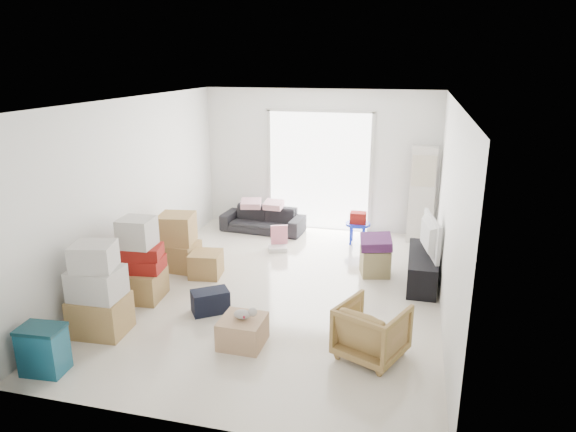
# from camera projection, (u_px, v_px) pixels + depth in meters

# --- Properties ---
(room_shell) EXTENTS (4.98, 6.48, 3.18)m
(room_shell) POSITION_uv_depth(u_px,v_px,m) (279.00, 200.00, 7.09)
(room_shell) COLOR silver
(room_shell) RESTS_ON ground
(sliding_door) EXTENTS (2.10, 0.04, 2.33)m
(sliding_door) POSITION_uv_depth(u_px,v_px,m) (319.00, 166.00, 9.88)
(sliding_door) COLOR white
(sliding_door) RESTS_ON room_shell
(ac_tower) EXTENTS (0.45, 0.30, 1.75)m
(ac_tower) POSITION_uv_depth(u_px,v_px,m) (422.00, 195.00, 9.24)
(ac_tower) COLOR beige
(ac_tower) RESTS_ON room_shell
(tv_console) EXTENTS (0.41, 1.36, 0.45)m
(tv_console) POSITION_uv_depth(u_px,v_px,m) (422.00, 268.00, 7.67)
(tv_console) COLOR black
(tv_console) RESTS_ON room_shell
(television) EXTENTS (0.74, 1.07, 0.13)m
(television) POSITION_uv_depth(u_px,v_px,m) (423.00, 249.00, 7.59)
(television) COLOR black
(television) RESTS_ON tv_console
(sofa) EXTENTS (1.63, 0.60, 0.62)m
(sofa) POSITION_uv_depth(u_px,v_px,m) (263.00, 216.00, 9.94)
(sofa) COLOR black
(sofa) RESTS_ON room_shell
(pillow_left) EXTENTS (0.43, 0.37, 0.12)m
(pillow_left) POSITION_uv_depth(u_px,v_px,m) (251.00, 197.00, 9.85)
(pillow_left) COLOR #CF97A1
(pillow_left) RESTS_ON sofa
(pillow_right) EXTENTS (0.37, 0.30, 0.12)m
(pillow_right) POSITION_uv_depth(u_px,v_px,m) (274.00, 198.00, 9.77)
(pillow_right) COLOR #CF97A1
(pillow_right) RESTS_ON sofa
(armchair) EXTENTS (0.88, 0.85, 0.70)m
(armchair) POSITION_uv_depth(u_px,v_px,m) (372.00, 328.00, 5.70)
(armchair) COLOR #A17747
(armchair) RESTS_ON room_shell
(storage_bins) EXTENTS (0.48, 0.36, 0.54)m
(storage_bins) POSITION_uv_depth(u_px,v_px,m) (43.00, 350.00, 5.43)
(storage_bins) COLOR #15536B
(storage_bins) RESTS_ON room_shell
(box_stack_a) EXTENTS (0.66, 0.56, 1.16)m
(box_stack_a) POSITION_uv_depth(u_px,v_px,m) (98.00, 294.00, 6.15)
(box_stack_a) COLOR #9D7E47
(box_stack_a) RESTS_ON room_shell
(box_stack_b) EXTENTS (0.68, 0.62, 1.17)m
(box_stack_b) POSITION_uv_depth(u_px,v_px,m) (140.00, 264.00, 7.07)
(box_stack_b) COLOR #9D7E47
(box_stack_b) RESTS_ON room_shell
(box_stack_c) EXTENTS (0.63, 0.59, 0.90)m
(box_stack_c) POSITION_uv_depth(u_px,v_px,m) (178.00, 242.00, 8.11)
(box_stack_c) COLOR #9D7E47
(box_stack_c) RESTS_ON room_shell
(loose_box) EXTENTS (0.52, 0.52, 0.38)m
(loose_box) POSITION_uv_depth(u_px,v_px,m) (206.00, 264.00, 7.90)
(loose_box) COLOR #9D7E47
(loose_box) RESTS_ON room_shell
(duffel_bag) EXTENTS (0.55, 0.51, 0.30)m
(duffel_bag) POSITION_uv_depth(u_px,v_px,m) (210.00, 301.00, 6.77)
(duffel_bag) COLOR black
(duffel_bag) RESTS_ON room_shell
(ottoman) EXTENTS (0.51, 0.51, 0.42)m
(ottoman) POSITION_uv_depth(u_px,v_px,m) (375.00, 262.00, 7.95)
(ottoman) COLOR #9F8F5C
(ottoman) RESTS_ON room_shell
(blanket) EXTENTS (0.53, 0.53, 0.14)m
(blanket) POSITION_uv_depth(u_px,v_px,m) (376.00, 244.00, 7.87)
(blanket) COLOR #532257
(blanket) RESTS_ON ottoman
(kids_table) EXTENTS (0.45, 0.45, 0.59)m
(kids_table) POSITION_uv_depth(u_px,v_px,m) (358.00, 222.00, 9.25)
(kids_table) COLOR #1229D3
(kids_table) RESTS_ON room_shell
(toy_walker) EXTENTS (0.39, 0.37, 0.42)m
(toy_walker) POSITION_uv_depth(u_px,v_px,m) (278.00, 243.00, 9.02)
(toy_walker) COLOR silver
(toy_walker) RESTS_ON room_shell
(wood_crate) EXTENTS (0.51, 0.51, 0.33)m
(wood_crate) POSITION_uv_depth(u_px,v_px,m) (243.00, 331.00, 5.99)
(wood_crate) COLOR tan
(wood_crate) RESTS_ON room_shell
(plush_bunny) EXTENTS (0.27, 0.15, 0.14)m
(plush_bunny) POSITION_uv_depth(u_px,v_px,m) (245.00, 314.00, 5.93)
(plush_bunny) COLOR #B2ADA8
(plush_bunny) RESTS_ON wood_crate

